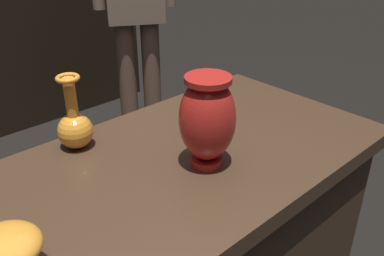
# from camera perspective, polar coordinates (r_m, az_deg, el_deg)

# --- Properties ---
(vase_centerpiece) EXTENTS (0.14, 0.14, 0.24)m
(vase_centerpiece) POSITION_cam_1_polar(r_m,az_deg,el_deg) (1.04, 2.11, 1.23)
(vase_centerpiece) COLOR red
(vase_centerpiece) RESTS_ON display_plinth
(vase_tall_behind) EXTENTS (0.13, 0.13, 0.11)m
(vase_tall_behind) POSITION_cam_1_polar(r_m,az_deg,el_deg) (0.81, -24.23, -14.78)
(vase_tall_behind) COLOR orange
(vase_tall_behind) RESTS_ON display_plinth
(vase_left_accent) EXTENTS (0.10, 0.10, 0.21)m
(vase_left_accent) POSITION_cam_1_polar(r_m,az_deg,el_deg) (1.19, -15.71, 0.34)
(vase_left_accent) COLOR orange
(vase_left_accent) RESTS_ON display_plinth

